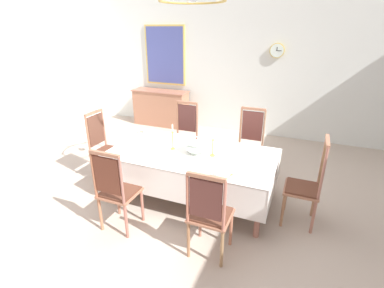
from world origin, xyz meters
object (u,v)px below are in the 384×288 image
Objects in this scene: spoon_secondary at (231,175)px; sideboard at (161,108)px; bowl_near_left at (148,131)px; dining_table at (192,157)px; mounted_clock at (277,51)px; bowl_near_right at (219,173)px; chair_head_west at (104,146)px; chandelier at (192,0)px; chair_south_a at (116,189)px; chair_head_east at (309,182)px; chair_north_b at (249,143)px; chair_north_a at (184,134)px; spoon_primary at (143,131)px; chair_south_b at (209,212)px; soup_tureen at (196,146)px; candlestick_west at (173,139)px; framed_painting at (165,55)px; candlestick_east at (213,146)px.

spoon_secondary is 0.12× the size of sideboard.
dining_table is at bearing -25.22° from bowl_near_left.
bowl_near_right is at bearing -91.69° from mounted_clock.
chair_head_west is 2.18m from bowl_near_right.
dining_table is 0.83m from spoon_secondary.
spoon_secondary is at bearing -33.59° from chandelier.
dining_table is 3.55m from sideboard.
spoon_secondary is (1.26, 0.56, 0.17)m from chair_south_a.
chair_head_east is 0.82× the size of sideboard.
dining_table is 1.17m from chair_south_a.
chair_north_b is (0.61, 1.02, -0.07)m from dining_table.
chair_north_a is at bearing 119.37° from dining_table.
spoon_secondary is 2.10m from chandelier.
bowl_near_left is (-0.44, -0.54, 0.17)m from chair_north_a.
chair_head_east is 6.77× the size of spoon_primary.
chandelier is (-0.55, 0.48, 1.91)m from bowl_near_right.
chair_south_b is at bearing -83.77° from spoon_secondary.
soup_tureen is (0.64, -1.02, 0.26)m from chair_north_a.
bowl_near_left is at bearing 164.74° from spoon_secondary.
dining_table is 1.57m from chair_head_east.
sideboard is at bearing -51.23° from chair_north_a.
sideboard is (-1.76, 2.88, -0.44)m from candlestick_west.
chair_head_west reaches higher than bowl_near_right.
chair_south_b is at bearing -42.53° from bowl_near_left.
dining_table is 12.87× the size of bowl_near_left.
chair_head_west is at bearing 167.20° from bowl_near_right.
chair_north_b reaches higher than spoon_primary.
chair_north_a is at bearing 64.51° from chair_head_east.
chair_south_a is (-0.58, -1.02, -0.09)m from dining_table.
candlestick_west is (-1.87, 0.00, 0.29)m from chair_head_east.
framed_painting is (-0.90, 2.63, 0.99)m from spoon_primary.
spoon_secondary is 0.12× the size of framed_painting.
chair_north_b is 3.77× the size of mounted_clock.
chair_south_a is 0.95× the size of chair_north_b.
chair_head_east is at bearing 154.51° from chair_north_a.
chair_head_west reaches higher than chair_south_b.
chair_south_b is at bearing 120.25° from chair_north_a.
chair_head_east is (1.57, -0.00, -0.06)m from dining_table.
bowl_near_left is 0.13× the size of framed_painting.
bowl_near_right reaches higher than dining_table.
chair_south_a reaches higher than chair_south_b.
candlestick_east is at bearing 117.20° from bowl_near_right.
spoon_primary is 0.22× the size of chandelier.
chair_south_a is 1.23m from soup_tureen.
chair_north_b reaches higher than chair_north_a.
soup_tureen is 0.99× the size of mounted_clock.
mounted_clock is at bearing -174.86° from sideboard.
chair_head_west is 1.42× the size of chandelier.
mounted_clock is 2.69m from framed_painting.
soup_tureen is at bearing 0.00° from chandelier.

